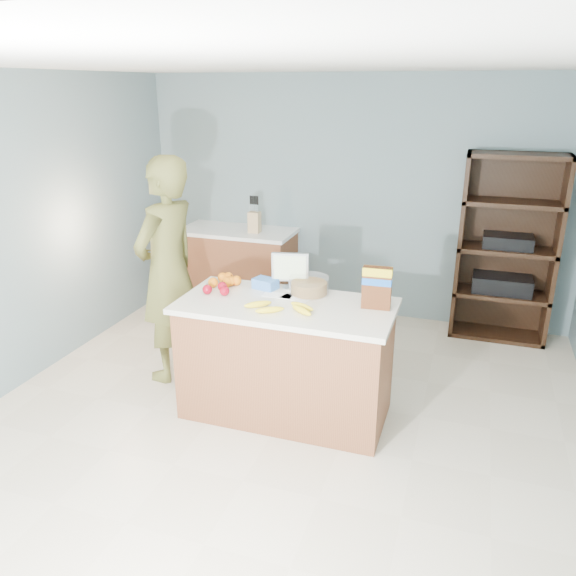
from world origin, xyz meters
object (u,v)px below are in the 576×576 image
(tv, at_px, (290,269))
(person, at_px, (168,271))
(counter_peninsula, at_px, (286,363))
(shelving_unit, at_px, (506,252))
(cereal_box, at_px, (377,285))

(tv, bearing_deg, person, -178.67)
(counter_peninsula, relative_size, shelving_unit, 0.87)
(shelving_unit, distance_m, person, 3.20)
(tv, relative_size, cereal_box, 0.93)
(counter_peninsula, distance_m, shelving_unit, 2.61)
(tv, bearing_deg, shelving_unit, 47.01)
(shelving_unit, relative_size, person, 0.96)
(shelving_unit, height_order, tv, shelving_unit)
(person, bearing_deg, shelving_unit, 133.24)
(counter_peninsula, bearing_deg, cereal_box, 10.12)
(counter_peninsula, xyz_separation_m, person, (-1.12, 0.29, 0.52))
(counter_peninsula, distance_m, tv, 0.72)
(cereal_box, bearing_deg, tv, 164.23)
(shelving_unit, height_order, cereal_box, shelving_unit)
(tv, bearing_deg, counter_peninsula, -77.17)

